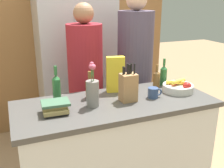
# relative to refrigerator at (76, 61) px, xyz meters

# --- Properties ---
(kitchen_island) EXTENTS (1.57, 0.65, 0.89)m
(kitchen_island) POSITION_rel_refrigerator_xyz_m (-0.02, -1.29, -0.49)
(kitchen_island) COLOR silver
(kitchen_island) RESTS_ON ground_plane
(back_wall_wood) EXTENTS (2.77, 0.12, 2.60)m
(back_wall_wood) POSITION_rel_refrigerator_xyz_m (-0.02, 0.36, 0.37)
(back_wall_wood) COLOR olive
(back_wall_wood) RESTS_ON ground_plane
(refrigerator) EXTENTS (0.88, 0.63, 1.87)m
(refrigerator) POSITION_rel_refrigerator_xyz_m (0.00, 0.00, 0.00)
(refrigerator) COLOR #B7B7BC
(refrigerator) RESTS_ON ground_plane
(fruit_bowl) EXTENTS (0.26, 0.26, 0.11)m
(fruit_bowl) POSITION_rel_refrigerator_xyz_m (0.57, -1.28, -0.00)
(fruit_bowl) COLOR silver
(fruit_bowl) RESTS_ON kitchen_island
(knife_block) EXTENTS (0.12, 0.10, 0.30)m
(knife_block) POSITION_rel_refrigerator_xyz_m (0.08, -1.30, 0.07)
(knife_block) COLOR #A87A4C
(knife_block) RESTS_ON kitchen_island
(flower_vase) EXTENTS (0.09, 0.09, 0.34)m
(flower_vase) POSITION_rel_refrigerator_xyz_m (-0.21, -1.30, 0.07)
(flower_vase) COLOR gray
(flower_vase) RESTS_ON kitchen_island
(cereal_box) EXTENTS (0.16, 0.09, 0.31)m
(cereal_box) POSITION_rel_refrigerator_xyz_m (0.07, -1.07, 0.11)
(cereal_box) COLOR yellow
(cereal_box) RESTS_ON kitchen_island
(coffee_mug) EXTENTS (0.12, 0.08, 0.09)m
(coffee_mug) POSITION_rel_refrigerator_xyz_m (0.29, -1.32, 0.00)
(coffee_mug) COLOR #334770
(coffee_mug) RESTS_ON kitchen_island
(book_stack) EXTENTS (0.20, 0.17, 0.09)m
(book_stack) POSITION_rel_refrigerator_xyz_m (-0.50, -1.32, 0.00)
(book_stack) COLOR #232328
(book_stack) RESTS_ON kitchen_island
(bottle_oil) EXTENTS (0.06, 0.06, 0.28)m
(bottle_oil) POSITION_rel_refrigerator_xyz_m (-0.43, -1.07, 0.07)
(bottle_oil) COLOR #286633
(bottle_oil) RESTS_ON kitchen_island
(bottle_vinegar) EXTENTS (0.07, 0.07, 0.22)m
(bottle_vinegar) POSITION_rel_refrigerator_xyz_m (-0.18, -1.13, 0.05)
(bottle_vinegar) COLOR brown
(bottle_vinegar) RESTS_ON kitchen_island
(bottle_wine) EXTENTS (0.06, 0.06, 0.21)m
(bottle_wine) POSITION_rel_refrigerator_xyz_m (0.46, -1.10, 0.04)
(bottle_wine) COLOR brown
(bottle_wine) RESTS_ON kitchen_island
(bottle_water) EXTENTS (0.06, 0.06, 0.25)m
(bottle_water) POSITION_rel_refrigerator_xyz_m (0.55, -1.07, 0.06)
(bottle_water) COLOR #286633
(bottle_water) RESTS_ON kitchen_island
(person_at_sink) EXTENTS (0.34, 0.34, 1.63)m
(person_at_sink) POSITION_rel_refrigerator_xyz_m (-0.08, -0.68, -0.02)
(person_at_sink) COLOR #383842
(person_at_sink) RESTS_ON ground_plane
(person_in_blue) EXTENTS (0.36, 0.36, 1.75)m
(person_in_blue) POSITION_rel_refrigerator_xyz_m (0.45, -0.69, 0.05)
(person_in_blue) COLOR #383842
(person_in_blue) RESTS_ON ground_plane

